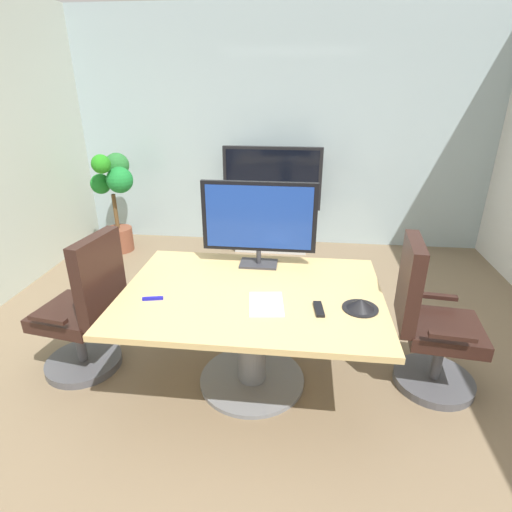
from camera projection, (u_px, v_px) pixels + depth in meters
ground_plane at (253, 385)px, 2.95m from camera, size 6.95×6.95×0.00m
wall_back_glass_partition at (281, 132)px, 5.09m from camera, size 5.27×0.10×2.86m
conference_table at (252, 317)px, 2.78m from camera, size 1.72×1.23×0.74m
office_chair_left at (86, 317)px, 2.95m from camera, size 0.63×0.61×1.09m
office_chair_right at (429, 329)px, 2.80m from camera, size 0.62×0.60×1.09m
tv_monitor at (259, 219)px, 2.96m from camera, size 0.84×0.18×0.64m
wall_display_unit at (272, 216)px, 5.16m from camera, size 1.20×0.36×1.31m
potted_plant at (115, 195)px, 5.00m from camera, size 0.55×0.57×1.25m
conference_phone at (361, 305)px, 2.48m from camera, size 0.22×0.22×0.07m
remote_control at (319, 309)px, 2.48m from camera, size 0.07×0.17×0.02m
whiteboard_marker at (153, 298)px, 2.59m from camera, size 0.13×0.05×0.02m
paper_notepad at (266, 304)px, 2.54m from camera, size 0.24×0.32×0.01m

